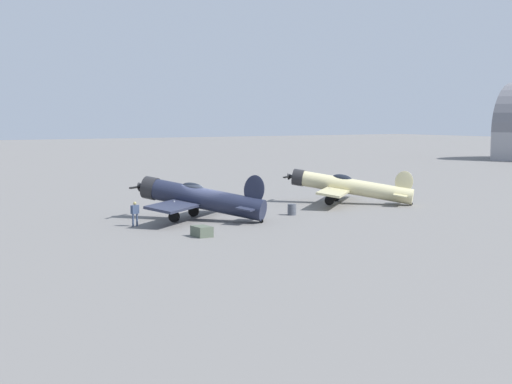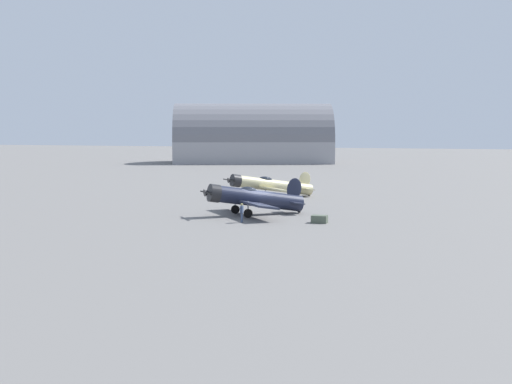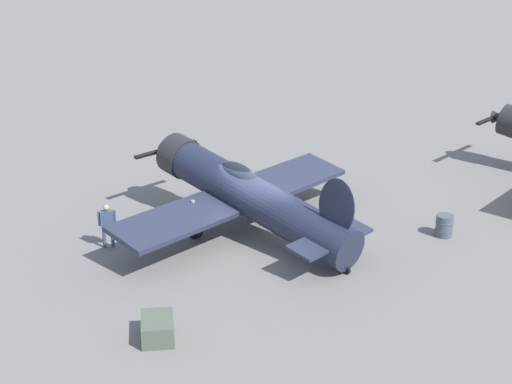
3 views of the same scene
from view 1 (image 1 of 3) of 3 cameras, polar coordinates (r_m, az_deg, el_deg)
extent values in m
plane|color=slate|center=(55.80, -3.73, -2.06)|extent=(400.00, 400.00, 0.00)
cylinder|color=#1E2338|center=(55.62, -3.74, -0.50)|extent=(7.97, 6.76, 2.81)
cylinder|color=#232326|center=(57.36, -7.62, 0.28)|extent=(1.90, 1.98, 1.75)
cone|color=#232326|center=(57.65, -8.20, 0.39)|extent=(0.93, 0.93, 0.75)
cube|color=black|center=(57.72, -8.33, 0.40)|extent=(1.96, 2.57, 0.14)
ellipsoid|color=black|center=(55.90, -4.58, 0.32)|extent=(1.87, 1.70, 0.92)
cube|color=#282D42|center=(56.08, -4.74, -0.72)|extent=(8.19, 9.60, 0.47)
ellipsoid|color=#1E2338|center=(54.19, -0.14, 0.17)|extent=(1.48, 1.20, 2.25)
cube|color=#282D42|center=(54.38, -0.33, -1.10)|extent=(2.98, 3.35, 0.26)
cylinder|color=#999BA0|center=(54.84, -5.95, -1.21)|extent=(0.14, 0.14, 1.10)
cylinder|color=black|center=(54.91, -5.95, -1.78)|extent=(0.75, 0.65, 0.80)
cylinder|color=#999BA0|center=(57.83, -4.54, -0.85)|extent=(0.14, 0.14, 1.10)
cylinder|color=black|center=(57.89, -4.53, -1.39)|extent=(0.75, 0.65, 0.80)
cylinder|color=black|center=(54.25, 0.39, -2.12)|extent=(0.28, 0.25, 0.28)
cylinder|color=beige|center=(66.60, 7.09, 0.36)|extent=(8.22, 7.72, 2.73)
cylinder|color=#232326|center=(67.39, 3.10, 1.05)|extent=(1.76, 1.78, 1.52)
cone|color=#232326|center=(67.52, 2.56, 1.14)|extent=(0.86, 0.86, 0.66)
cube|color=black|center=(67.55, 2.43, 1.15)|extent=(2.26, 2.70, 0.15)
ellipsoid|color=black|center=(66.69, 6.26, 0.98)|extent=(1.82, 1.77, 0.92)
cube|color=#C6BC89|center=(66.80, 6.08, 0.23)|extent=(9.25, 9.81, 0.45)
ellipsoid|color=beige|center=(66.09, 10.67, 0.74)|extent=(1.36, 1.27, 1.98)
cube|color=#C6BC89|center=(66.20, 10.48, -0.16)|extent=(3.12, 3.25, 0.26)
cylinder|color=#999BA0|center=(65.40, 5.34, -0.15)|extent=(0.14, 0.14, 1.05)
cylinder|color=black|center=(65.46, 5.34, -0.60)|extent=(0.72, 0.69, 0.80)
cylinder|color=#999BA0|center=(68.45, 5.80, 0.10)|extent=(0.14, 0.14, 1.05)
cylinder|color=black|center=(68.50, 5.79, -0.34)|extent=(0.72, 0.69, 0.80)
cylinder|color=black|center=(66.22, 11.15, -0.84)|extent=(0.27, 0.26, 0.28)
cylinder|color=#384766|center=(53.21, -8.89, -2.03)|extent=(0.12, 0.12, 0.83)
cylinder|color=#384766|center=(53.34, -8.61, -2.01)|extent=(0.12, 0.12, 0.83)
cube|color=#384766|center=(53.19, -8.76, -1.26)|extent=(0.25, 0.46, 0.59)
sphere|color=tan|center=(53.14, -8.77, -0.81)|extent=(0.22, 0.22, 0.22)
cylinder|color=#384766|center=(53.06, -9.03, -1.26)|extent=(0.09, 0.09, 0.55)
cylinder|color=#384766|center=(53.31, -8.49, -1.22)|extent=(0.09, 0.09, 0.55)
cube|color=#4C5647|center=(48.27, -3.94, -2.86)|extent=(1.31, 0.94, 0.65)
cylinder|color=#474C56|center=(58.68, 2.61, -1.28)|extent=(0.64, 0.64, 0.82)
torus|color=#474C56|center=(58.66, 2.61, -1.12)|extent=(0.68, 0.68, 0.04)
torus|color=#474C56|center=(58.69, 2.61, -1.44)|extent=(0.68, 0.68, 0.04)
camera|label=2|loc=(47.31, -82.29, 1.85)|focal=49.81mm
camera|label=3|loc=(31.76, 14.60, 14.96)|focal=56.94mm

